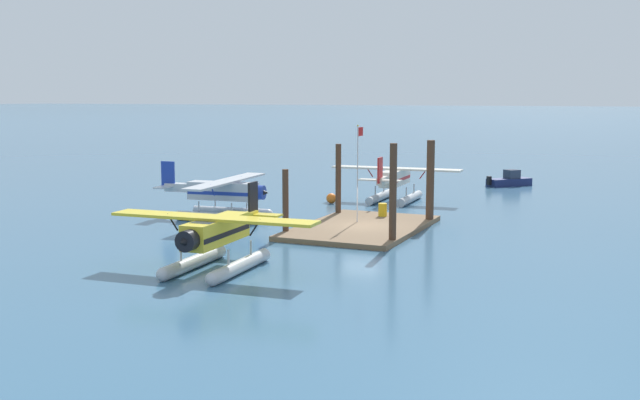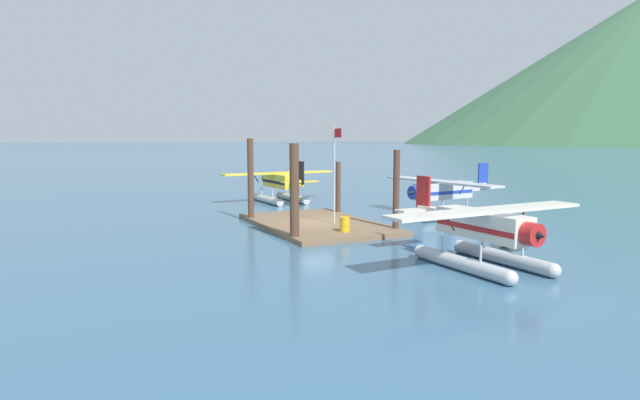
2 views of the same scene
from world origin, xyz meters
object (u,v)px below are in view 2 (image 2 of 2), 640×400
seaplane_cream_stbd_fwd (483,233)px  seaplane_silver_bow_centre (442,195)px  mooring_buoy (505,239)px  fuel_drum (345,224)px  seaplane_yellow_port_fwd (280,185)px  flagpole (335,164)px

seaplane_cream_stbd_fwd → seaplane_silver_bow_centre: 15.16m
mooring_buoy → seaplane_cream_stbd_fwd: 5.28m
fuel_drum → seaplane_yellow_port_fwd: bearing=171.6°
fuel_drum → seaplane_yellow_port_fwd: seaplane_yellow_port_fwd is taller
fuel_drum → seaplane_cream_stbd_fwd: 9.39m
seaplane_yellow_port_fwd → seaplane_silver_bow_centre: same height
flagpole → seaplane_yellow_port_fwd: 14.75m
seaplane_yellow_port_fwd → seaplane_cream_stbd_fwd: size_ratio=1.00×
seaplane_yellow_port_fwd → seaplane_cream_stbd_fwd: same height
flagpole → seaplane_yellow_port_fwd: flagpole is taller
flagpole → seaplane_silver_bow_centre: (-1.08, 9.35, -2.58)m
flagpole → seaplane_cream_stbd_fwd: flagpole is taller
flagpole → seaplane_silver_bow_centre: size_ratio=0.59×
flagpole → seaplane_cream_stbd_fwd: 12.15m
fuel_drum → mooring_buoy: size_ratio=1.11×
fuel_drum → seaplane_silver_bow_centre: (-3.78, 10.10, 0.84)m
mooring_buoy → seaplane_silver_bow_centre: bearing=159.4°
flagpole → fuel_drum: bearing=-15.6°
mooring_buoy → seaplane_silver_bow_centre: size_ratio=0.08×
fuel_drum → seaplane_yellow_port_fwd: size_ratio=0.08×
seaplane_cream_stbd_fwd → flagpole: bearing=-173.4°
seaplane_cream_stbd_fwd → seaplane_silver_bow_centre: (-12.88, 7.99, 0.00)m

